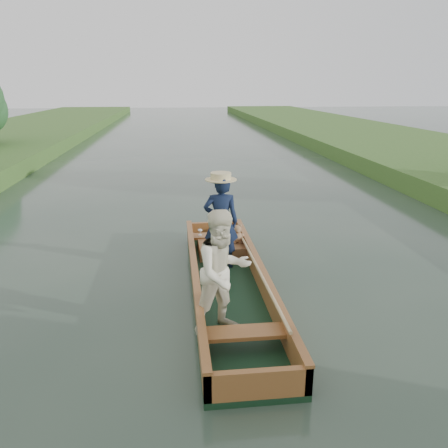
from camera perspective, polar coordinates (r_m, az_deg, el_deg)
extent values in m
plane|color=#283D30|center=(6.84, 0.57, -9.13)|extent=(120.00, 120.00, 0.00)
cube|color=black|center=(6.82, 0.57, -8.83)|extent=(1.10, 5.00, 0.08)
cube|color=#915A2D|center=(6.70, -3.79, -7.50)|extent=(0.08, 5.00, 0.32)
cube|color=#915A2D|center=(6.81, 4.87, -7.08)|extent=(0.08, 5.00, 0.32)
cube|color=#915A2D|center=(9.01, -1.33, -0.74)|extent=(1.10, 0.08, 0.32)
cube|color=#915A2D|center=(4.65, 4.51, -20.11)|extent=(1.10, 0.08, 0.32)
cube|color=#915A2D|center=(6.62, -3.83, -6.09)|extent=(0.10, 5.00, 0.04)
cube|color=#915A2D|center=(6.74, 4.91, -5.69)|extent=(0.10, 5.00, 0.04)
cube|color=#915A2D|center=(8.47, -0.99, -1.54)|extent=(0.94, 0.30, 0.05)
cube|color=#915A2D|center=(5.31, 2.74, -13.97)|extent=(0.94, 0.30, 0.05)
imported|color=#121C38|center=(7.36, -0.40, 0.26)|extent=(0.61, 0.42, 1.61)
cylinder|color=beige|center=(7.17, -0.42, 6.10)|extent=(0.52, 0.52, 0.12)
imported|color=white|center=(5.41, -0.12, -6.35)|extent=(0.96, 0.88, 1.60)
cube|color=#9F5333|center=(8.20, -0.37, -3.01)|extent=(0.85, 0.90, 0.22)
sphere|color=tan|center=(8.06, 1.73, -1.69)|extent=(0.21, 0.21, 0.21)
sphere|color=tan|center=(8.00, 1.75, -0.68)|extent=(0.15, 0.15, 0.15)
sphere|color=tan|center=(7.98, 1.35, -0.24)|extent=(0.06, 0.06, 0.06)
sphere|color=tan|center=(7.99, 2.15, -0.21)|extent=(0.06, 0.06, 0.06)
sphere|color=tan|center=(7.95, 1.81, -0.92)|extent=(0.06, 0.06, 0.06)
sphere|color=tan|center=(8.02, 1.10, -1.56)|extent=(0.07, 0.07, 0.07)
sphere|color=tan|center=(8.05, 2.40, -1.51)|extent=(0.07, 0.07, 0.07)
sphere|color=tan|center=(8.06, 1.39, -2.37)|extent=(0.08, 0.08, 0.08)
sphere|color=tan|center=(8.07, 2.11, -2.34)|extent=(0.08, 0.08, 0.08)
cylinder|color=silver|center=(8.43, -3.14, -1.43)|extent=(0.07, 0.07, 0.01)
cylinder|color=silver|center=(8.42, -3.14, -1.17)|extent=(0.01, 0.01, 0.08)
ellipsoid|color=silver|center=(8.40, -3.15, -0.81)|extent=(0.09, 0.09, 0.05)
cylinder|color=tan|center=(6.65, 4.35, -5.64)|extent=(0.04, 3.94, 0.18)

